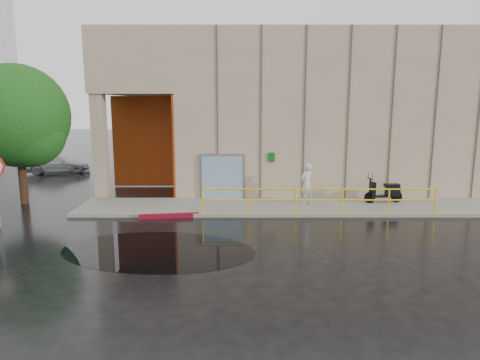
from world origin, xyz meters
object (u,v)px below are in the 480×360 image
object	(u,v)px
person	(307,184)
scooter	(384,185)
red_curb	(169,216)
tree_near	(20,120)
car_c	(57,164)

from	to	relation	value
person	scooter	distance (m)	3.55
red_curb	scooter	bearing A→B (deg)	12.36
person	tree_near	bearing A→B (deg)	-41.51
scooter	tree_near	size ratio (longest dim) A/B	0.29
car_c	tree_near	world-z (taller)	tree_near
person	tree_near	size ratio (longest dim) A/B	0.29
scooter	car_c	distance (m)	20.69
car_c	tree_near	distance (m)	9.56
person	car_c	bearing A→B (deg)	-70.51
person	car_c	size ratio (longest dim) A/B	0.45
scooter	red_curb	xyz separation A→B (m)	(-9.36, -2.05, -0.85)
person	red_curb	size ratio (longest dim) A/B	0.76
scooter	red_curb	distance (m)	9.62
red_curb	person	bearing A→B (deg)	17.43
scooter	tree_near	xyz separation A→B (m)	(-16.32, 0.42, 2.90)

